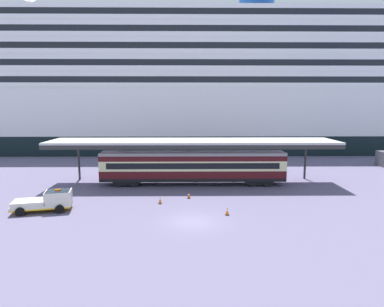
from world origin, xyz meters
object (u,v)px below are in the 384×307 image
at_px(service_truck, 48,200).
at_px(traffic_cone_near, 160,200).
at_px(train_carriage, 193,166).
at_px(traffic_cone_far, 227,211).
at_px(traffic_cone_mid, 189,195).
at_px(cruise_ship, 240,90).

xyz_separation_m(service_truck, traffic_cone_near, (10.30, 2.07, -0.65)).
bearing_deg(train_carriage, traffic_cone_near, -113.76).
xyz_separation_m(traffic_cone_near, traffic_cone_far, (6.35, -3.47, 0.01)).
height_order(traffic_cone_near, traffic_cone_mid, traffic_cone_near).
xyz_separation_m(service_truck, traffic_cone_far, (16.64, -1.39, -0.64)).
relative_size(service_truck, traffic_cone_far, 7.67).
height_order(traffic_cone_near, traffic_cone_far, traffic_cone_far).
xyz_separation_m(cruise_ship, traffic_cone_near, (-14.47, -42.97, -12.66)).
bearing_deg(traffic_cone_near, traffic_cone_mid, 32.70).
bearing_deg(traffic_cone_far, cruise_ship, 80.07).
height_order(train_carriage, traffic_cone_far, train_carriage).
xyz_separation_m(traffic_cone_mid, traffic_cone_far, (3.45, -5.32, 0.04)).
distance_m(traffic_cone_near, traffic_cone_far, 7.23).
xyz_separation_m(service_truck, traffic_cone_mid, (13.19, 3.93, -0.67)).
bearing_deg(service_truck, traffic_cone_far, -4.79).
height_order(cruise_ship, traffic_cone_near, cruise_ship).
bearing_deg(traffic_cone_mid, traffic_cone_near, -147.30).
bearing_deg(cruise_ship, service_truck, -118.81).
bearing_deg(train_carriage, cruise_ship, 72.56).
relative_size(train_carriage, traffic_cone_far, 31.18).
bearing_deg(traffic_cone_far, service_truck, 175.21).
bearing_deg(train_carriage, traffic_cone_mid, -94.96).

